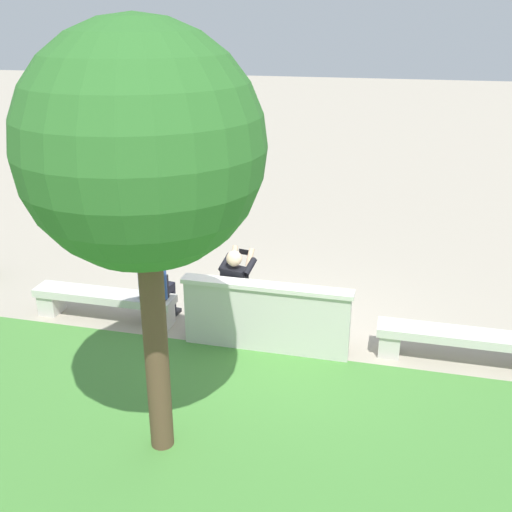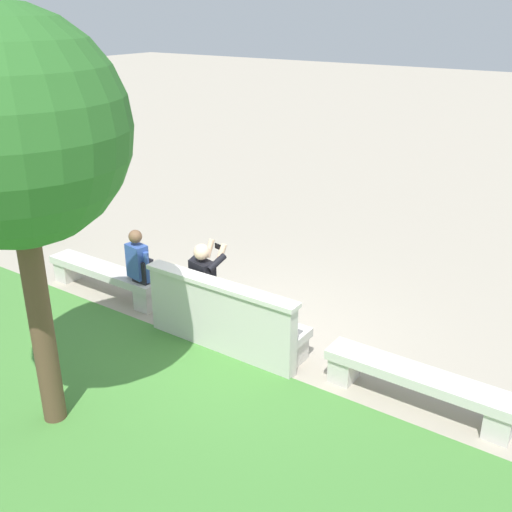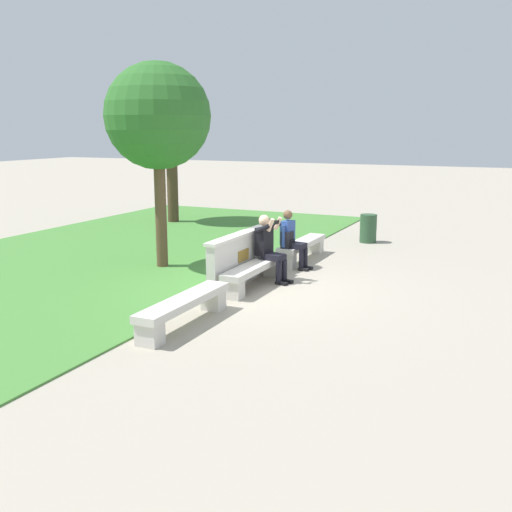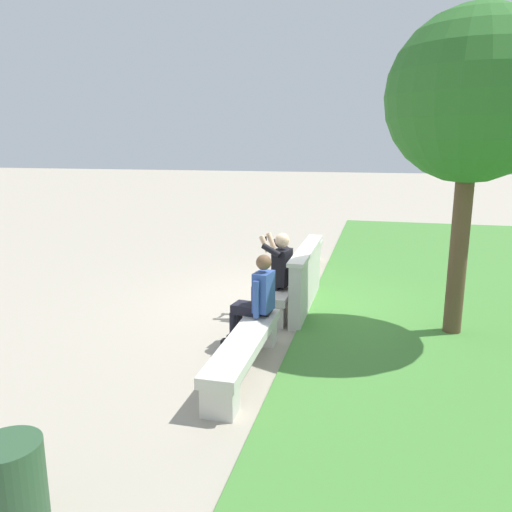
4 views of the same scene
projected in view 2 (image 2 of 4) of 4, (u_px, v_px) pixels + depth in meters
name	position (u px, v px, depth m)	size (l,w,h in m)	color
ground_plane	(236.00, 340.00, 8.28)	(80.00, 80.00, 0.00)	#A89E8C
bench_main	(417.00, 383.00, 6.81)	(2.21, 0.40, 0.45)	beige
bench_near	(235.00, 320.00, 8.16)	(2.21, 0.40, 0.45)	beige
bench_mid	(105.00, 276.00, 9.52)	(2.21, 0.40, 0.45)	beige
backrest_wall_with_plaque	(220.00, 317.00, 7.83)	(2.33, 0.24, 1.01)	beige
person_photographer	(209.00, 281.00, 8.32)	(0.52, 0.77, 1.32)	black
person_distant	(144.00, 265.00, 8.99)	(0.47, 0.71, 1.26)	black
backpack	(143.00, 270.00, 8.92)	(0.28, 0.24, 0.43)	black
tree_behind_wall	(11.00, 132.00, 5.46)	(2.22, 2.22, 4.35)	brown
trash_bin	(36.00, 223.00, 11.59)	(0.44, 0.44, 0.75)	#2D5133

